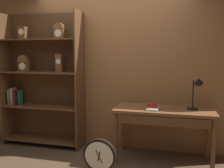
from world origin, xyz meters
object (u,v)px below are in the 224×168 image
(toolbox_small, at_px, (152,106))
(round_clock_large, at_px, (100,156))
(workbench, at_px, (164,115))
(bookshelf, at_px, (42,81))
(desk_lamp, at_px, (196,89))
(open_repair_manual, at_px, (153,109))

(toolbox_small, xyz_separation_m, round_clock_large, (-0.61, -0.57, -0.57))
(workbench, relative_size, round_clock_large, 2.94)
(bookshelf, height_order, workbench, bookshelf)
(desk_lamp, distance_m, open_repair_manual, 0.66)
(desk_lamp, distance_m, round_clock_large, 1.60)
(workbench, bearing_deg, open_repair_manual, -150.44)
(open_repair_manual, bearing_deg, workbench, 33.00)
(desk_lamp, height_order, toolbox_small, desk_lamp)
(bookshelf, bearing_deg, round_clock_large, -32.93)
(workbench, height_order, toolbox_small, toolbox_small)
(workbench, bearing_deg, bookshelf, 174.04)
(round_clock_large, bearing_deg, bookshelf, 147.07)
(workbench, distance_m, round_clock_large, 1.07)
(toolbox_small, bearing_deg, open_repair_manual, -71.40)
(workbench, bearing_deg, round_clock_large, -141.26)
(toolbox_small, height_order, open_repair_manual, toolbox_small)
(bookshelf, distance_m, open_repair_manual, 1.95)
(open_repair_manual, bearing_deg, toolbox_small, 112.04)
(bookshelf, relative_size, round_clock_large, 4.67)
(workbench, xyz_separation_m, toolbox_small, (-0.16, -0.04, 0.13))
(bookshelf, xyz_separation_m, workbench, (2.04, -0.21, -0.42))
(workbench, bearing_deg, desk_lamp, 5.28)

